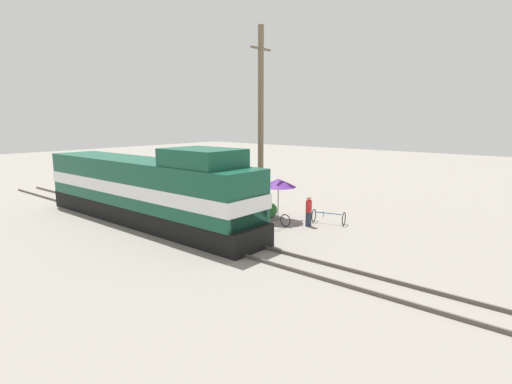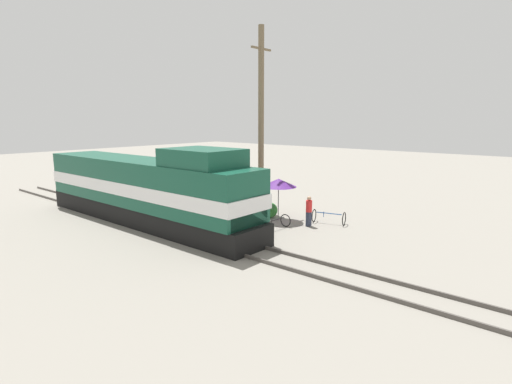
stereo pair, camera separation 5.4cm
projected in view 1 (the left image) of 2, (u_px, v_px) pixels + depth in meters
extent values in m
plane|color=gray|center=(188.00, 234.00, 20.72)|extent=(120.00, 120.00, 0.00)
cube|color=#4C4742|center=(177.00, 236.00, 20.17)|extent=(0.08, 41.32, 0.15)
cube|color=#4C4742|center=(198.00, 230.00, 21.25)|extent=(0.08, 41.32, 0.15)
cube|color=black|center=(145.00, 213.00, 23.02)|extent=(2.67, 16.82, 1.10)
cube|color=#144C38|center=(143.00, 182.00, 22.69)|extent=(2.90, 16.15, 2.53)
cube|color=white|center=(143.00, 186.00, 22.74)|extent=(2.94, 16.32, 0.70)
cube|color=white|center=(231.00, 209.00, 18.43)|extent=(2.47, 2.35, 1.39)
cube|color=#144C38|center=(202.00, 158.00, 19.19)|extent=(2.73, 3.70, 0.87)
cylinder|color=#726047|center=(261.00, 121.00, 25.04)|extent=(0.36, 0.36, 11.48)
cube|color=#726047|center=(261.00, 49.00, 24.24)|extent=(1.80, 0.12, 0.12)
cylinder|color=#4C4C4C|center=(278.00, 201.00, 23.36)|extent=(0.05, 0.05, 2.37)
cone|color=#4C1E72|center=(278.00, 183.00, 23.17)|extent=(2.10, 2.10, 0.47)
cube|color=#595959|center=(236.00, 200.00, 24.52)|extent=(0.12, 0.12, 2.02)
cube|color=red|center=(236.00, 171.00, 24.19)|extent=(2.32, 0.08, 1.53)
sphere|color=#2D722D|center=(270.00, 210.00, 24.17)|extent=(0.92, 0.92, 0.92)
cube|color=#2D3347|center=(308.00, 219.00, 22.21)|extent=(0.30, 0.20, 0.82)
cylinder|color=red|center=(309.00, 206.00, 22.08)|extent=(0.34, 0.34, 0.65)
sphere|color=tan|center=(309.00, 198.00, 22.00)|extent=(0.24, 0.24, 0.24)
torus|color=black|center=(314.00, 216.00, 23.13)|extent=(0.75, 0.23, 0.76)
torus|color=black|center=(344.00, 219.00, 22.38)|extent=(0.75, 0.23, 0.76)
cube|color=#194C99|center=(329.00, 213.00, 22.71)|extent=(0.40, 1.46, 0.04)
cylinder|color=#194C99|center=(323.00, 214.00, 22.86)|extent=(0.04, 0.04, 0.32)
torus|color=black|center=(264.00, 227.00, 20.81)|extent=(0.08, 0.72, 0.71)
torus|color=black|center=(285.00, 220.00, 22.11)|extent=(0.08, 0.72, 0.71)
cube|color=black|center=(275.00, 220.00, 21.42)|extent=(1.51, 0.10, 0.04)
cylinder|color=black|center=(271.00, 222.00, 21.21)|extent=(0.04, 0.04, 0.30)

